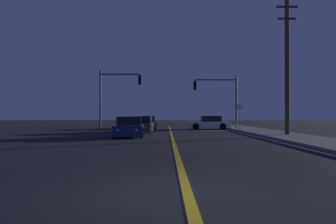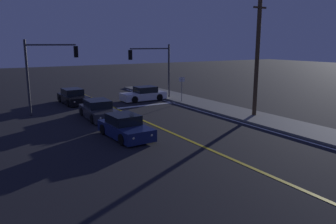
# 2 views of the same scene
# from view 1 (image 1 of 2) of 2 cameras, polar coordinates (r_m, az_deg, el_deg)

# --- Properties ---
(ground_plane) EXTENTS (160.00, 160.00, 0.00)m
(ground_plane) POSITION_cam_1_polar(r_m,az_deg,el_deg) (6.26, 3.42, -14.02)
(ground_plane) COLOR black
(sidewalk_right) EXTENTS (3.20, 45.84, 0.15)m
(sidewalk_right) POSITION_cam_1_polar(r_m,az_deg,el_deg) (20.43, 22.29, -4.34)
(sidewalk_right) COLOR slate
(sidewalk_right) RESTS_ON ground
(lane_line_center) EXTENTS (0.20, 43.29, 0.01)m
(lane_line_center) POSITION_cam_1_polar(r_m,az_deg,el_deg) (18.87, 0.85, -4.91)
(lane_line_center) COLOR gold
(lane_line_center) RESTS_ON ground
(lane_line_edge_right) EXTENTS (0.16, 43.29, 0.01)m
(lane_line_edge_right) POSITION_cam_1_polar(r_m,az_deg,el_deg) (19.80, 17.33, -4.68)
(lane_line_edge_right) COLOR white
(lane_line_edge_right) RESTS_ON ground
(stop_bar) EXTENTS (5.85, 0.50, 0.01)m
(stop_bar) POSITION_cam_1_polar(r_m,az_deg,el_deg) (30.26, 5.94, -3.23)
(stop_bar) COLOR white
(stop_bar) RESTS_ON ground
(car_side_waiting_black) EXTENTS (2.05, 4.53, 1.34)m
(car_side_waiting_black) POSITION_cam_1_polar(r_m,az_deg,el_deg) (34.51, -3.69, -1.93)
(car_side_waiting_black) COLOR black
(car_side_waiting_black) RESTS_ON ground
(car_parked_curb_white) EXTENTS (4.32, 1.95, 1.34)m
(car_parked_curb_white) POSITION_cam_1_polar(r_m,az_deg,el_deg) (32.84, 7.17, -2.01)
(car_parked_curb_white) COLOR silver
(car_parked_curb_white) RESTS_ON ground
(car_following_oncoming_charcoal) EXTENTS (2.14, 4.73, 1.34)m
(car_following_oncoming_charcoal) POSITION_cam_1_polar(r_m,az_deg,el_deg) (27.43, -4.67, -2.31)
(car_following_oncoming_charcoal) COLOR #2D2D33
(car_following_oncoming_charcoal) RESTS_ON ground
(car_mid_block_navy) EXTENTS (2.06, 4.26, 1.34)m
(car_mid_block_navy) POSITION_cam_1_polar(r_m,az_deg,el_deg) (21.80, -6.80, -2.79)
(car_mid_block_navy) COLOR navy
(car_mid_block_navy) RESTS_ON ground
(traffic_signal_near_right) EXTENTS (4.38, 0.28, 5.35)m
(traffic_signal_near_right) POSITION_cam_1_polar(r_m,az_deg,el_deg) (32.86, 9.11, 3.27)
(traffic_signal_near_right) COLOR #38383D
(traffic_signal_near_right) RESTS_ON ground
(traffic_signal_far_left) EXTENTS (3.99, 0.28, 5.73)m
(traffic_signal_far_left) POSITION_cam_1_polar(r_m,az_deg,el_deg) (31.40, -9.24, 3.85)
(traffic_signal_far_left) COLOR #38383D
(traffic_signal_far_left) RESTS_ON ground
(utility_pole_right) EXTENTS (1.41, 0.31, 9.33)m
(utility_pole_right) POSITION_cam_1_polar(r_m,az_deg,el_deg) (23.43, 20.18, 7.78)
(utility_pole_right) COLOR #4C3823
(utility_pole_right) RESTS_ON ground
(street_sign_corner) EXTENTS (0.56, 0.13, 2.42)m
(street_sign_corner) POSITION_cam_1_polar(r_m,az_deg,el_deg) (30.30, 12.49, -0.15)
(street_sign_corner) COLOR slate
(street_sign_corner) RESTS_ON ground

